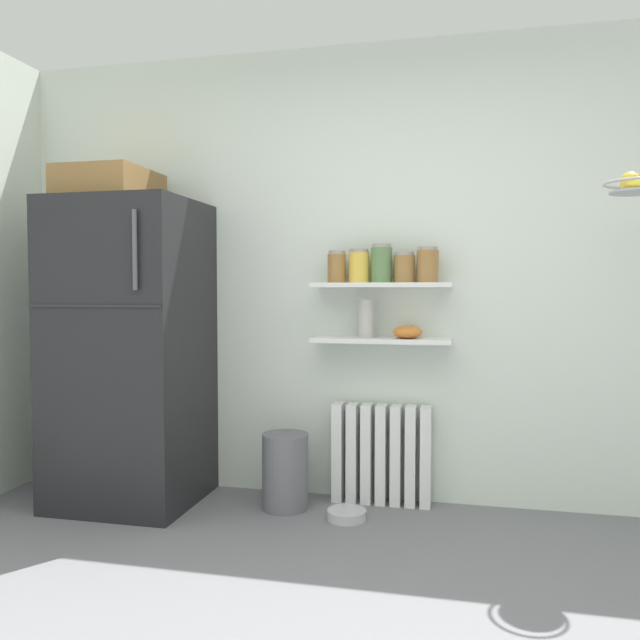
{
  "coord_description": "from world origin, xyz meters",
  "views": [
    {
      "loc": [
        0.45,
        -1.59,
        1.21
      ],
      "look_at": [
        -0.27,
        1.6,
        1.05
      ],
      "focal_mm": 35.43,
      "sensor_mm": 36.0,
      "label": 1
    }
  ],
  "objects_px": {
    "storage_jar_0": "(337,267)",
    "pet_food_bowl": "(347,515)",
    "storage_jar_3": "(404,267)",
    "trash_bin": "(285,471)",
    "vase": "(366,319)",
    "shelf_bowl": "(407,332)",
    "storage_jar_4": "(428,265)",
    "storage_jar_1": "(359,266)",
    "hanging_fruit_basket": "(637,184)",
    "radiator": "(381,454)",
    "storage_jar_2": "(382,264)",
    "refrigerator": "(130,345)"
  },
  "relations": [
    {
      "from": "pet_food_bowl",
      "to": "storage_jar_1",
      "type": "bearing_deg",
      "value": 86.06
    },
    {
      "from": "storage_jar_1",
      "to": "hanging_fruit_basket",
      "type": "relative_size",
      "value": 0.65
    },
    {
      "from": "storage_jar_4",
      "to": "vase",
      "type": "bearing_deg",
      "value": 180.0
    },
    {
      "from": "shelf_bowl",
      "to": "storage_jar_2",
      "type": "bearing_deg",
      "value": 180.0
    },
    {
      "from": "radiator",
      "to": "storage_jar_0",
      "type": "distance_m",
      "value": 1.08
    },
    {
      "from": "storage_jar_1",
      "to": "vase",
      "type": "bearing_deg",
      "value": 0.0
    },
    {
      "from": "vase",
      "to": "trash_bin",
      "type": "bearing_deg",
      "value": -157.14
    },
    {
      "from": "storage_jar_0",
      "to": "storage_jar_1",
      "type": "bearing_deg",
      "value": -0.0
    },
    {
      "from": "storage_jar_4",
      "to": "storage_jar_1",
      "type": "bearing_deg",
      "value": 180.0
    },
    {
      "from": "storage_jar_4",
      "to": "trash_bin",
      "type": "relative_size",
      "value": 0.47
    },
    {
      "from": "vase",
      "to": "shelf_bowl",
      "type": "height_order",
      "value": "vase"
    },
    {
      "from": "storage_jar_3",
      "to": "radiator",
      "type": "bearing_deg",
      "value": 166.6
    },
    {
      "from": "storage_jar_0",
      "to": "pet_food_bowl",
      "type": "bearing_deg",
      "value": -67.91
    },
    {
      "from": "storage_jar_2",
      "to": "hanging_fruit_basket",
      "type": "height_order",
      "value": "hanging_fruit_basket"
    },
    {
      "from": "refrigerator",
      "to": "storage_jar_4",
      "type": "bearing_deg",
      "value": 8.42
    },
    {
      "from": "storage_jar_3",
      "to": "pet_food_bowl",
      "type": "bearing_deg",
      "value": -135.53
    },
    {
      "from": "storage_jar_4",
      "to": "pet_food_bowl",
      "type": "bearing_deg",
      "value": -146.19
    },
    {
      "from": "storage_jar_0",
      "to": "storage_jar_4",
      "type": "height_order",
      "value": "storage_jar_4"
    },
    {
      "from": "storage_jar_1",
      "to": "trash_bin",
      "type": "relative_size",
      "value": 0.45
    },
    {
      "from": "storage_jar_4",
      "to": "trash_bin",
      "type": "xyz_separation_m",
      "value": [
        -0.76,
        -0.18,
        -1.13
      ]
    },
    {
      "from": "storage_jar_1",
      "to": "trash_bin",
      "type": "distance_m",
      "value": 1.2
    },
    {
      "from": "storage_jar_0",
      "to": "storage_jar_3",
      "type": "xyz_separation_m",
      "value": [
        0.38,
        0.0,
        -0.0
      ]
    },
    {
      "from": "hanging_fruit_basket",
      "to": "refrigerator",
      "type": "bearing_deg",
      "value": 177.47
    },
    {
      "from": "storage_jar_0",
      "to": "storage_jar_2",
      "type": "distance_m",
      "value": 0.25
    },
    {
      "from": "radiator",
      "to": "hanging_fruit_basket",
      "type": "height_order",
      "value": "hanging_fruit_basket"
    },
    {
      "from": "storage_jar_3",
      "to": "refrigerator",
      "type": "bearing_deg",
      "value": -170.89
    },
    {
      "from": "storage_jar_1",
      "to": "hanging_fruit_basket",
      "type": "distance_m",
      "value": 1.42
    },
    {
      "from": "storage_jar_1",
      "to": "vase",
      "type": "distance_m",
      "value": 0.29
    },
    {
      "from": "storage_jar_2",
      "to": "shelf_bowl",
      "type": "xyz_separation_m",
      "value": [
        0.15,
        0.0,
        -0.38
      ]
    },
    {
      "from": "storage_jar_0",
      "to": "trash_bin",
      "type": "height_order",
      "value": "storage_jar_0"
    },
    {
      "from": "radiator",
      "to": "storage_jar_2",
      "type": "bearing_deg",
      "value": -90.0
    },
    {
      "from": "shelf_bowl",
      "to": "hanging_fruit_basket",
      "type": "relative_size",
      "value": 0.56
    },
    {
      "from": "storage_jar_2",
      "to": "storage_jar_3",
      "type": "relative_size",
      "value": 1.26
    },
    {
      "from": "storage_jar_0",
      "to": "storage_jar_1",
      "type": "height_order",
      "value": "storage_jar_1"
    },
    {
      "from": "storage_jar_3",
      "to": "trash_bin",
      "type": "distance_m",
      "value": 1.3
    },
    {
      "from": "storage_jar_3",
      "to": "storage_jar_0",
      "type": "bearing_deg",
      "value": 180.0
    },
    {
      "from": "pet_food_bowl",
      "to": "hanging_fruit_basket",
      "type": "height_order",
      "value": "hanging_fruit_basket"
    },
    {
      "from": "storage_jar_1",
      "to": "vase",
      "type": "height_order",
      "value": "storage_jar_1"
    },
    {
      "from": "storage_jar_1",
      "to": "storage_jar_4",
      "type": "distance_m",
      "value": 0.38
    },
    {
      "from": "trash_bin",
      "to": "radiator",
      "type": "bearing_deg",
      "value": 22.3
    },
    {
      "from": "storage_jar_4",
      "to": "vase",
      "type": "distance_m",
      "value": 0.45
    },
    {
      "from": "radiator",
      "to": "storage_jar_4",
      "type": "xyz_separation_m",
      "value": [
        0.25,
        -0.03,
        1.06
      ]
    },
    {
      "from": "vase",
      "to": "hanging_fruit_basket",
      "type": "distance_m",
      "value": 1.48
    },
    {
      "from": "radiator",
      "to": "shelf_bowl",
      "type": "distance_m",
      "value": 0.71
    },
    {
      "from": "storage_jar_4",
      "to": "vase",
      "type": "height_order",
      "value": "storage_jar_4"
    },
    {
      "from": "shelf_bowl",
      "to": "trash_bin",
      "type": "xyz_separation_m",
      "value": [
        -0.65,
        -0.18,
        -0.77
      ]
    },
    {
      "from": "vase",
      "to": "shelf_bowl",
      "type": "xyz_separation_m",
      "value": [
        0.23,
        0.0,
        -0.07
      ]
    },
    {
      "from": "storage_jar_0",
      "to": "storage_jar_1",
      "type": "xyz_separation_m",
      "value": [
        0.13,
        -0.0,
        0.0
      ]
    },
    {
      "from": "pet_food_bowl",
      "to": "shelf_bowl",
      "type": "bearing_deg",
      "value": 42.5
    },
    {
      "from": "storage_jar_0",
      "to": "shelf_bowl",
      "type": "bearing_deg",
      "value": -0.0
    }
  ]
}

